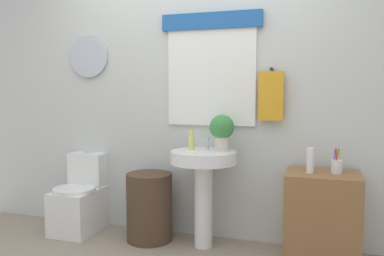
{
  "coord_description": "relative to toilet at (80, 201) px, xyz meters",
  "views": [
    {
      "loc": [
        1.05,
        -2.26,
        1.29
      ],
      "look_at": [
        0.08,
        0.8,
        1.0
      ],
      "focal_mm": 37.26,
      "sensor_mm": 36.0,
      "label": 1
    }
  ],
  "objects": [
    {
      "name": "faucet",
      "position": [
        1.2,
        0.09,
        0.58
      ],
      "size": [
        0.03,
        0.03,
        0.1
      ],
      "primitive_type": "cylinder",
      "color": "silver",
      "rests_on": "pedestal_sink"
    },
    {
      "name": "potted_plant",
      "position": [
        1.34,
        0.03,
        0.7
      ],
      "size": [
        0.2,
        0.2,
        0.3
      ],
      "color": "beige",
      "rests_on": "pedestal_sink"
    },
    {
      "name": "pedestal_sink",
      "position": [
        1.2,
        -0.03,
        0.34
      ],
      "size": [
        0.54,
        0.54,
        0.81
      ],
      "color": "white",
      "rests_on": "ground_plane"
    },
    {
      "name": "soap_bottle",
      "position": [
        1.08,
        0.02,
        0.61
      ],
      "size": [
        0.05,
        0.05,
        0.16
      ],
      "primitive_type": "cylinder",
      "color": "#DBD166",
      "rests_on": "pedestal_sink"
    },
    {
      "name": "toothbrush_cup",
      "position": [
        2.23,
        -0.01,
        0.46
      ],
      "size": [
        0.08,
        0.08,
        0.19
      ],
      "color": "silver",
      "rests_on": "wooden_cabinet"
    },
    {
      "name": "laundry_hamper",
      "position": [
        0.71,
        -0.03,
        0.01
      ],
      "size": [
        0.4,
        0.4,
        0.59
      ],
      "primitive_type": "cylinder",
      "color": "#4C3828",
      "rests_on": "ground_plane"
    },
    {
      "name": "back_wall",
      "position": [
        1.04,
        0.27,
        1.03
      ],
      "size": [
        4.4,
        0.18,
        2.6
      ],
      "color": "silver",
      "rests_on": "ground_plane"
    },
    {
      "name": "toilet",
      "position": [
        0.0,
        0.0,
        0.0
      ],
      "size": [
        0.38,
        0.51,
        0.73
      ],
      "color": "white",
      "rests_on": "ground_plane"
    },
    {
      "name": "wooden_cabinet",
      "position": [
        2.14,
        -0.03,
        0.06
      ],
      "size": [
        0.54,
        0.44,
        0.68
      ],
      "primitive_type": "cube",
      "color": "olive",
      "rests_on": "ground_plane"
    },
    {
      "name": "lotion_bottle",
      "position": [
        2.04,
        -0.07,
        0.5
      ],
      "size": [
        0.05,
        0.05,
        0.19
      ],
      "primitive_type": "cylinder",
      "color": "white",
      "rests_on": "wooden_cabinet"
    }
  ]
}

